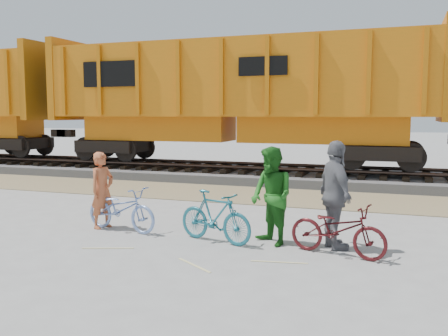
% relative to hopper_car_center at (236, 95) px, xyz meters
% --- Properties ---
extents(ground, '(120.00, 120.00, 0.00)m').
position_rel_hopper_car_center_xyz_m(ground, '(1.90, -9.00, -3.01)').
color(ground, '#9E9E99').
rests_on(ground, ground).
extents(gravel_strip, '(120.00, 3.00, 0.02)m').
position_rel_hopper_car_center_xyz_m(gravel_strip, '(1.90, -3.50, -3.00)').
color(gravel_strip, '#877B54').
rests_on(gravel_strip, ground).
extents(ballast_bed, '(120.00, 4.00, 0.30)m').
position_rel_hopper_car_center_xyz_m(ballast_bed, '(1.90, 0.00, -2.86)').
color(ballast_bed, slate).
rests_on(ballast_bed, ground).
extents(track, '(120.00, 2.60, 0.24)m').
position_rel_hopper_car_center_xyz_m(track, '(1.90, 0.00, -2.53)').
color(track, black).
rests_on(track, ballast_bed).
extents(hopper_car_center, '(14.00, 3.13, 4.65)m').
position_rel_hopper_car_center_xyz_m(hopper_car_center, '(0.00, 0.00, 0.00)').
color(hopper_car_center, black).
rests_on(hopper_car_center, track).
extents(bicycle_blue, '(1.78, 0.90, 0.89)m').
position_rel_hopper_car_center_xyz_m(bicycle_blue, '(0.42, -8.56, -2.56)').
color(bicycle_blue, '#7E9CDA').
rests_on(bicycle_blue, ground).
extents(bicycle_teal, '(1.64, 0.88, 0.95)m').
position_rel_hopper_car_center_xyz_m(bicycle_teal, '(2.50, -8.77, -2.53)').
color(bicycle_teal, '#1D6474').
rests_on(bicycle_teal, ground).
extents(bicycle_maroon, '(1.76, 1.00, 0.87)m').
position_rel_hopper_car_center_xyz_m(bicycle_maroon, '(4.71, -8.89, -2.57)').
color(bicycle_maroon, '#491215').
rests_on(bicycle_maroon, ground).
extents(person_solo, '(0.50, 0.64, 1.56)m').
position_rel_hopper_car_center_xyz_m(person_solo, '(-0.08, -8.46, -2.23)').
color(person_solo, '#BF5E35').
rests_on(person_solo, ground).
extents(person_man, '(1.08, 1.07, 1.76)m').
position_rel_hopper_car_center_xyz_m(person_man, '(3.50, -8.57, -2.13)').
color(person_man, '#1F681C').
rests_on(person_man, ground).
extents(person_woman, '(0.95, 1.18, 1.88)m').
position_rel_hopper_car_center_xyz_m(person_woman, '(4.61, -8.49, -2.07)').
color(person_woman, slate).
rests_on(person_woman, ground).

